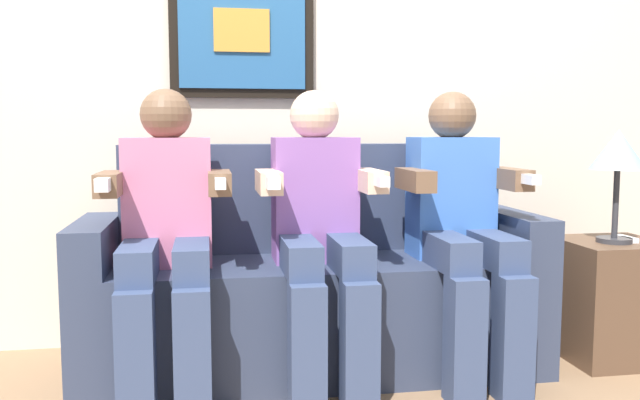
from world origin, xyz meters
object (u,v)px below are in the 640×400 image
at_px(table_lamp, 618,155).
at_px(spare_remote_on_table, 625,239).
at_px(person_on_left, 167,228).
at_px(person_on_right, 462,221).
at_px(couch, 313,291).
at_px(person_in_middle, 320,225).
at_px(side_table_right, 611,300).

height_order(table_lamp, spare_remote_on_table, table_lamp).
relative_size(table_lamp, spare_remote_on_table, 3.54).
bearing_deg(person_on_left, person_on_right, 0.02).
bearing_deg(couch, person_on_right, -16.60).
bearing_deg(person_in_middle, spare_remote_on_table, 2.20).
bearing_deg(side_table_right, spare_remote_on_table, -14.56).
bearing_deg(table_lamp, person_on_right, -178.09).
xyz_separation_m(side_table_right, spare_remote_on_table, (0.05, -0.01, 0.26)).
relative_size(person_on_left, spare_remote_on_table, 8.54).
distance_m(person_on_left, person_on_right, 1.12).
relative_size(couch, spare_remote_on_table, 13.88).
distance_m(person_on_right, spare_remote_on_table, 0.75).
bearing_deg(couch, table_lamp, -6.70).
xyz_separation_m(couch, side_table_right, (1.25, -0.11, -0.06)).
height_order(person_in_middle, side_table_right, person_in_middle).
xyz_separation_m(person_on_left, side_table_right, (1.81, 0.06, -0.36)).
bearing_deg(person_on_right, couch, 163.40).
bearing_deg(couch, person_on_left, -163.34).
relative_size(person_in_middle, spare_remote_on_table, 8.54).
bearing_deg(side_table_right, person_in_middle, -177.19).
height_order(side_table_right, spare_remote_on_table, spare_remote_on_table).
bearing_deg(table_lamp, spare_remote_on_table, 21.09).
distance_m(couch, person_on_left, 0.65).
xyz_separation_m(person_on_left, table_lamp, (1.79, 0.02, 0.25)).
height_order(person_in_middle, person_on_right, same).
distance_m(person_on_right, table_lamp, 0.72).
height_order(person_on_left, spare_remote_on_table, person_on_left).
bearing_deg(couch, side_table_right, -4.82).
distance_m(person_in_middle, side_table_right, 1.30).
bearing_deg(table_lamp, person_on_left, -179.27).
bearing_deg(table_lamp, person_in_middle, -178.94).
height_order(person_on_right, side_table_right, person_on_right).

